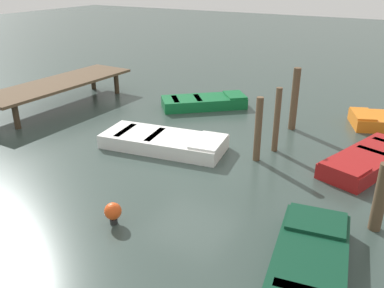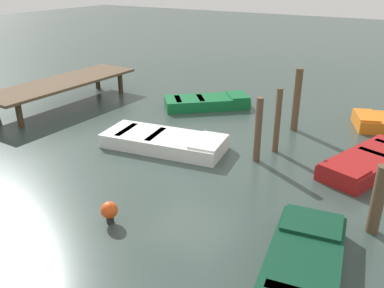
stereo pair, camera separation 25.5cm
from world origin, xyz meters
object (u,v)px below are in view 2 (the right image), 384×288
(mooring_piling_mid_right, at_px, (297,100))
(rowboat_dark_green, at_px, (298,285))
(mooring_piling_mid_left, at_px, (378,200))
(mooring_piling_far_left, at_px, (277,121))
(marker_buoy, at_px, (109,211))
(rowboat_white, at_px, (165,141))
(rowboat_red, at_px, (369,162))
(dock_segment, at_px, (63,84))
(rowboat_green, at_px, (207,102))
(mooring_piling_near_left, at_px, (258,130))

(mooring_piling_mid_right, bearing_deg, rowboat_dark_green, -161.44)
(rowboat_dark_green, height_order, mooring_piling_mid_left, mooring_piling_mid_left)
(mooring_piling_mid_right, bearing_deg, mooring_piling_mid_left, -146.20)
(mooring_piling_far_left, relative_size, mooring_piling_mid_left, 1.29)
(marker_buoy, bearing_deg, mooring_piling_mid_right, -12.26)
(rowboat_white, xyz_separation_m, mooring_piling_mid_left, (-1.29, -5.96, 0.52))
(rowboat_dark_green, xyz_separation_m, rowboat_red, (5.44, -0.18, 0.00))
(rowboat_dark_green, bearing_deg, mooring_piling_far_left, 15.34)
(dock_segment, xyz_separation_m, rowboat_white, (-1.43, -5.74, -0.64))
(dock_segment, bearing_deg, rowboat_green, -60.42)
(dock_segment, distance_m, rowboat_dark_green, 12.17)
(dock_segment, xyz_separation_m, marker_buoy, (-5.22, -6.96, -0.57))
(mooring_piling_mid_left, bearing_deg, mooring_piling_mid_right, 33.80)
(rowboat_green, height_order, mooring_piling_near_left, mooring_piling_near_left)
(dock_segment, height_order, rowboat_green, dock_segment)
(dock_segment, xyz_separation_m, mooring_piling_far_left, (0.02, -8.62, 0.09))
(rowboat_dark_green, xyz_separation_m, mooring_piling_near_left, (4.39, 2.57, 0.69))
(rowboat_green, bearing_deg, mooring_piling_far_left, -75.55)
(marker_buoy, bearing_deg, rowboat_dark_green, -90.28)
(mooring_piling_mid_left, bearing_deg, rowboat_white, 77.75)
(mooring_piling_near_left, bearing_deg, mooring_piling_mid_right, -2.69)
(rowboat_white, distance_m, mooring_piling_near_left, 2.81)
(dock_segment, bearing_deg, mooring_piling_mid_left, -101.41)
(mooring_piling_mid_left, xyz_separation_m, marker_buoy, (-2.49, 4.74, -0.45))
(mooring_piling_mid_right, bearing_deg, rowboat_green, 80.62)
(mooring_piling_mid_right, height_order, mooring_piling_near_left, mooring_piling_mid_right)
(rowboat_red, bearing_deg, rowboat_white, -54.39)
(rowboat_green, bearing_deg, mooring_piling_mid_left, -78.78)
(rowboat_white, relative_size, mooring_piling_near_left, 2.09)
(rowboat_dark_green, height_order, rowboat_green, same)
(rowboat_green, distance_m, mooring_piling_far_left, 4.57)
(rowboat_white, height_order, mooring_piling_near_left, mooring_piling_near_left)
(dock_segment, relative_size, rowboat_white, 1.65)
(dock_segment, height_order, rowboat_dark_green, dock_segment)
(rowboat_red, bearing_deg, dock_segment, -70.14)
(rowboat_dark_green, bearing_deg, mooring_piling_near_left, 21.63)
(rowboat_red, relative_size, mooring_piling_near_left, 1.91)
(rowboat_red, xyz_separation_m, mooring_piling_mid_right, (1.81, 2.61, 0.81))
(rowboat_dark_green, xyz_separation_m, mooring_piling_mid_right, (7.25, 2.43, 0.81))
(marker_buoy, bearing_deg, mooring_piling_mid_left, -62.25)
(mooring_piling_near_left, bearing_deg, marker_buoy, 161.82)
(rowboat_green, height_order, rowboat_red, same)
(mooring_piling_mid_right, relative_size, mooring_piling_near_left, 1.13)
(dock_segment, xyz_separation_m, mooring_piling_near_left, (-0.85, -8.40, 0.05))
(rowboat_white, relative_size, mooring_piling_far_left, 2.01)
(dock_segment, bearing_deg, marker_buoy, -125.15)
(mooring_piling_near_left, relative_size, mooring_piling_far_left, 0.96)
(rowboat_green, bearing_deg, rowboat_white, -119.19)
(rowboat_red, distance_m, mooring_piling_mid_left, 3.02)
(mooring_piling_mid_right, bearing_deg, mooring_piling_far_left, -177.38)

